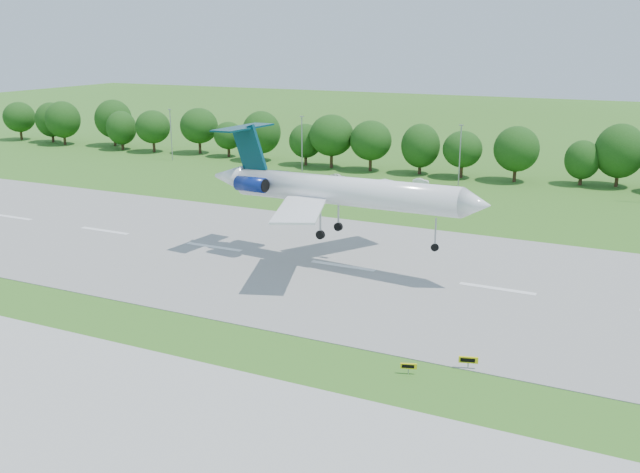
{
  "coord_description": "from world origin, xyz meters",
  "views": [
    {
      "loc": [
        15.39,
        -55.72,
        29.05
      ],
      "look_at": [
        -19.95,
        18.0,
        5.86
      ],
      "focal_mm": 40.0,
      "sensor_mm": 36.0,
      "label": 1
    }
  ],
  "objects_px": {
    "service_vehicle_b": "(338,176)",
    "taxi_sign_left": "(468,360)",
    "service_vehicle_a": "(421,181)",
    "airliner": "(330,189)"
  },
  "relations": [
    {
      "from": "airliner",
      "to": "taxi_sign_left",
      "type": "bearing_deg",
      "value": -37.3
    },
    {
      "from": "taxi_sign_left",
      "to": "service_vehicle_a",
      "type": "distance_m",
      "value": 83.42
    },
    {
      "from": "taxi_sign_left",
      "to": "service_vehicle_b",
      "type": "height_order",
      "value": "taxi_sign_left"
    },
    {
      "from": "service_vehicle_a",
      "to": "service_vehicle_b",
      "type": "bearing_deg",
      "value": 83.02
    },
    {
      "from": "service_vehicle_a",
      "to": "service_vehicle_b",
      "type": "relative_size",
      "value": 1.0
    },
    {
      "from": "airliner",
      "to": "taxi_sign_left",
      "type": "height_order",
      "value": "airliner"
    },
    {
      "from": "taxi_sign_left",
      "to": "airliner",
      "type": "bearing_deg",
      "value": 121.03
    },
    {
      "from": "airliner",
      "to": "service_vehicle_b",
      "type": "bearing_deg",
      "value": 118.92
    },
    {
      "from": "service_vehicle_b",
      "to": "taxi_sign_left",
      "type": "bearing_deg",
      "value": -147.27
    },
    {
      "from": "airliner",
      "to": "service_vehicle_b",
      "type": "xyz_separation_m",
      "value": [
        -22.79,
        52.99,
        -9.59
      ]
    }
  ]
}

